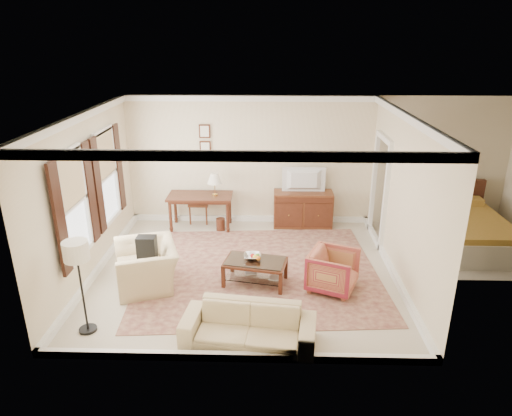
{
  "coord_description": "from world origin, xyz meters",
  "views": [
    {
      "loc": [
        0.42,
        -7.47,
        4.12
      ],
      "look_at": [
        0.2,
        0.3,
        1.15
      ],
      "focal_mm": 32.0,
      "sensor_mm": 36.0,
      "label": 1
    }
  ],
  "objects_px": {
    "sofa": "(248,320)",
    "tv": "(304,173)",
    "coffee_table": "(255,266)",
    "club_armchair": "(146,259)",
    "striped_armchair": "(333,269)",
    "writing_desk": "(200,200)",
    "sideboard": "(303,209)"
  },
  "relations": [
    {
      "from": "sofa",
      "to": "club_armchair",
      "type": "bearing_deg",
      "value": 147.08
    },
    {
      "from": "sideboard",
      "to": "club_armchair",
      "type": "relative_size",
      "value": 1.15
    },
    {
      "from": "club_armchair",
      "to": "writing_desk",
      "type": "bearing_deg",
      "value": 148.25
    },
    {
      "from": "sideboard",
      "to": "coffee_table",
      "type": "distance_m",
      "value": 2.81
    },
    {
      "from": "writing_desk",
      "to": "club_armchair",
      "type": "relative_size",
      "value": 1.24
    },
    {
      "from": "tv",
      "to": "coffee_table",
      "type": "bearing_deg",
      "value": 68.95
    },
    {
      "from": "coffee_table",
      "to": "club_armchair",
      "type": "relative_size",
      "value": 1.01
    },
    {
      "from": "striped_armchair",
      "to": "club_armchair",
      "type": "distance_m",
      "value": 3.21
    },
    {
      "from": "tv",
      "to": "sofa",
      "type": "bearing_deg",
      "value": 76.16
    },
    {
      "from": "tv",
      "to": "club_armchair",
      "type": "height_order",
      "value": "tv"
    },
    {
      "from": "writing_desk",
      "to": "sideboard",
      "type": "relative_size",
      "value": 1.08
    },
    {
      "from": "striped_armchair",
      "to": "club_armchair",
      "type": "xyz_separation_m",
      "value": [
        -3.21,
        0.06,
        0.11
      ]
    },
    {
      "from": "striped_armchair",
      "to": "sofa",
      "type": "xyz_separation_m",
      "value": [
        -1.38,
        -1.49,
        -0.02
      ]
    },
    {
      "from": "striped_armchair",
      "to": "club_armchair",
      "type": "relative_size",
      "value": 0.68
    },
    {
      "from": "sofa",
      "to": "tv",
      "type": "bearing_deg",
      "value": 83.44
    },
    {
      "from": "coffee_table",
      "to": "tv",
      "type": "bearing_deg",
      "value": 68.95
    },
    {
      "from": "sideboard",
      "to": "tv",
      "type": "relative_size",
      "value": 1.44
    },
    {
      "from": "club_armchair",
      "to": "striped_armchair",
      "type": "bearing_deg",
      "value": 69.92
    },
    {
      "from": "writing_desk",
      "to": "coffee_table",
      "type": "relative_size",
      "value": 1.22
    },
    {
      "from": "sideboard",
      "to": "sofa",
      "type": "distance_m",
      "value": 4.41
    },
    {
      "from": "coffee_table",
      "to": "sideboard",
      "type": "bearing_deg",
      "value": 69.1
    },
    {
      "from": "sideboard",
      "to": "writing_desk",
      "type": "bearing_deg",
      "value": -175.73
    },
    {
      "from": "striped_armchair",
      "to": "coffee_table",
      "type": "bearing_deg",
      "value": 105.69
    },
    {
      "from": "writing_desk",
      "to": "tv",
      "type": "relative_size",
      "value": 1.55
    },
    {
      "from": "writing_desk",
      "to": "striped_armchair",
      "type": "bearing_deg",
      "value": -44.87
    },
    {
      "from": "club_armchair",
      "to": "sofa",
      "type": "xyz_separation_m",
      "value": [
        1.83,
        -1.55,
        -0.14
      ]
    },
    {
      "from": "tv",
      "to": "club_armchair",
      "type": "xyz_separation_m",
      "value": [
        -2.88,
        -2.71,
        -0.77
      ]
    },
    {
      "from": "sideboard",
      "to": "club_armchair",
      "type": "distance_m",
      "value": 3.97
    },
    {
      "from": "tv",
      "to": "club_armchair",
      "type": "relative_size",
      "value": 0.8
    },
    {
      "from": "club_armchair",
      "to": "sideboard",
      "type": "bearing_deg",
      "value": 114.43
    },
    {
      "from": "coffee_table",
      "to": "striped_armchair",
      "type": "height_order",
      "value": "striped_armchair"
    },
    {
      "from": "sideboard",
      "to": "coffee_table",
      "type": "bearing_deg",
      "value": -110.9
    }
  ]
}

